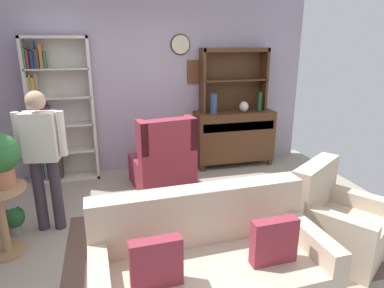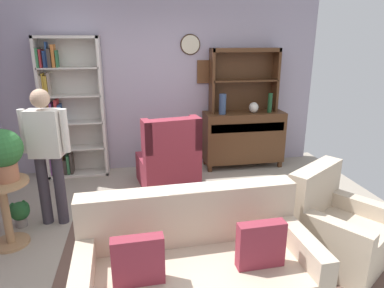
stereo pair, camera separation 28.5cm
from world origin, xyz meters
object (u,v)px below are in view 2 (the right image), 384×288
at_px(vase_round, 254,107).
at_px(book_stack, 195,211).
at_px(bottle_wine, 270,103).
at_px(potted_plant_small, 20,212).
at_px(potted_plant_large, 2,151).
at_px(armchair_floral, 336,230).
at_px(plant_stand, 5,207).
at_px(wingback_chair, 169,162).
at_px(sideboard_hutch, 244,71).
at_px(couch_floral, 196,271).
at_px(vase_tall, 223,104).
at_px(sideboard, 243,136).
at_px(coffee_table, 194,220).
at_px(person_reading, 47,149).
at_px(bookshelf, 68,112).

xyz_separation_m(vase_round, book_stack, (-1.36, -2.22, -0.54)).
distance_m(bottle_wine, potted_plant_small, 3.85).
distance_m(vase_round, potted_plant_large, 3.60).
bearing_deg(armchair_floral, plant_stand, 166.44).
xyz_separation_m(armchair_floral, book_stack, (-1.33, 0.28, 0.18)).
bearing_deg(armchair_floral, vase_round, 89.17).
xyz_separation_m(wingback_chair, potted_plant_small, (-1.79, -0.78, -0.21)).
bearing_deg(bottle_wine, armchair_floral, -96.80).
xyz_separation_m(sideboard_hutch, plant_stand, (-3.10, -1.91, -1.13)).
xyz_separation_m(couch_floral, potted_plant_small, (-1.75, 1.53, -0.14)).
height_order(sideboard_hutch, vase_tall, sideboard_hutch).
bearing_deg(armchair_floral, book_stack, 168.09).
bearing_deg(plant_stand, wingback_chair, 32.80).
bearing_deg(armchair_floral, sideboard, 92.09).
relative_size(sideboard_hutch, book_stack, 5.39).
distance_m(sideboard, potted_plant_small, 3.43).
height_order(armchair_floral, book_stack, armchair_floral).
xyz_separation_m(potted_plant_large, coffee_table, (1.81, -0.49, -0.66)).
bearing_deg(couch_floral, vase_tall, 71.54).
relative_size(armchair_floral, person_reading, 0.68).
distance_m(sideboard_hutch, bottle_wine, 0.65).
bearing_deg(vase_round, wingback_chair, -158.08).
bearing_deg(person_reading, vase_round, 25.21).
bearing_deg(vase_round, plant_stand, -151.78).
xyz_separation_m(potted_plant_large, person_reading, (0.32, 0.35, -0.10)).
relative_size(sideboard, potted_plant_large, 2.48).
bearing_deg(person_reading, couch_floral, -48.23).
height_order(vase_round, bottle_wine, bottle_wine).
relative_size(plant_stand, person_reading, 0.45).
relative_size(sideboard_hutch, bottle_wine, 3.50).
bearing_deg(couch_floral, bottle_wine, 58.74).
bearing_deg(coffee_table, wingback_chair, 92.59).
xyz_separation_m(armchair_floral, plant_stand, (-3.20, 0.77, 0.14)).
bearing_deg(bookshelf, sideboard, -1.77).
distance_m(sideboard, vase_round, 0.52).
height_order(couch_floral, plant_stand, couch_floral).
height_order(potted_plant_large, potted_plant_small, potted_plant_large).
height_order(wingback_chair, potted_plant_large, potted_plant_large).
bearing_deg(sideboard_hutch, person_reading, -150.85).
xyz_separation_m(bookshelf, potted_plant_small, (-0.37, -1.51, -0.83)).
height_order(bookshelf, vase_round, bookshelf).
height_order(sideboard_hutch, book_stack, sideboard_hutch).
height_order(bottle_wine, coffee_table, bottle_wine).
bearing_deg(vase_round, couch_floral, -117.13).
bearing_deg(vase_tall, armchair_floral, -79.01).
distance_m(sideboard, wingback_chair, 1.47).
distance_m(sideboard_hutch, vase_tall, 0.65).
bearing_deg(coffee_table, armchair_floral, -13.31).
distance_m(plant_stand, book_stack, 1.93).
bearing_deg(couch_floral, potted_plant_small, 138.94).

